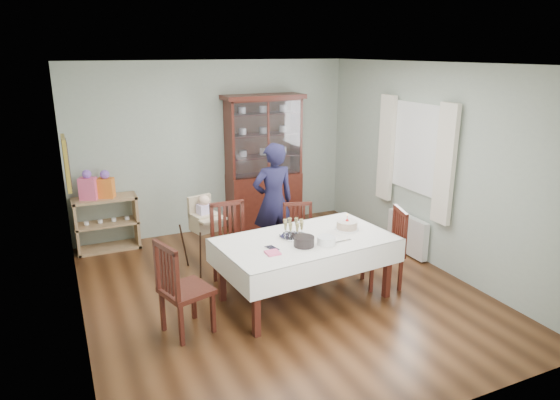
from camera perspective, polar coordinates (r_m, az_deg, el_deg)
floor at (r=6.25m, az=-0.04°, el=-10.29°), size 5.00×5.00×0.00m
room_shell at (r=6.15m, az=-2.11°, el=6.11°), size 5.00×5.00×5.00m
dining_table at (r=5.90m, az=2.88°, el=-7.84°), size 2.09×1.32×0.76m
china_cabinet at (r=8.12m, az=-1.86°, el=4.54°), size 1.30×0.48×2.18m
sideboard at (r=7.75m, az=-19.17°, el=-2.55°), size 0.90×0.38×0.80m
picture_frame at (r=5.98m, az=-23.26°, el=3.91°), size 0.04×0.48×0.58m
window at (r=7.13m, az=15.44°, el=5.74°), size 0.04×1.02×1.22m
curtain_left at (r=6.66m, az=18.35°, el=3.85°), size 0.07×0.30×1.55m
curtain_right at (r=7.59m, az=12.05°, el=5.84°), size 0.07×0.30×1.55m
radiator at (r=7.43m, az=14.34°, el=-3.79°), size 0.10×0.80×0.55m
chair_far_left at (r=6.31m, az=-5.38°, el=-6.99°), size 0.47×0.47×1.03m
chair_far_right at (r=6.66m, az=2.20°, el=-5.96°), size 0.51×0.51×0.91m
chair_end_left at (r=5.36m, az=-10.74°, el=-11.78°), size 0.57×0.57×1.02m
chair_end_right at (r=6.41m, az=11.70°, el=-7.04°), size 0.56×0.56×0.99m
woman at (r=6.92m, az=-0.78°, el=-0.17°), size 0.60×0.40×1.65m
high_chair at (r=6.80m, az=-8.48°, el=-4.48°), size 0.55×0.55×1.02m
champagne_tray at (r=5.78m, az=1.53°, el=-3.66°), size 0.33×0.33×0.20m
birthday_cake at (r=6.07m, az=7.66°, el=-2.89°), size 0.29×0.29×0.20m
plate_stack_dark at (r=5.53m, az=2.76°, el=-4.74°), size 0.28×0.28×0.11m
plate_stack_white at (r=5.60m, az=5.32°, el=-4.63°), size 0.26×0.26×0.09m
napkin_stack at (r=5.34m, az=-0.85°, el=-6.05°), size 0.15×0.15×0.02m
cutlery at (r=5.46m, az=-1.29°, el=-5.57°), size 0.15×0.19×0.01m
cake_knife at (r=5.70m, az=6.94°, el=-4.73°), size 0.28×0.04×0.01m
gift_bag_pink at (r=7.56m, az=-21.09°, el=1.46°), size 0.27×0.23×0.43m
gift_bag_orange at (r=7.58m, az=-19.29°, el=1.59°), size 0.26×0.23×0.41m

